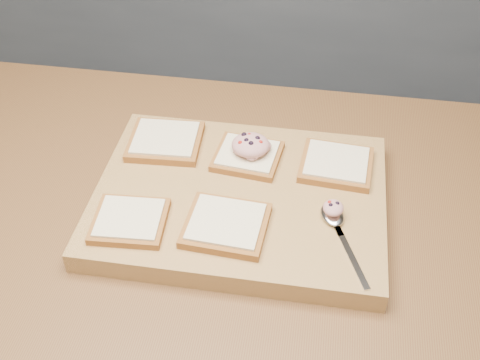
% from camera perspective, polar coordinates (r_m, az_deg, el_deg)
% --- Properties ---
extents(back_counter, '(3.60, 0.62, 0.94)m').
position_cam_1_polar(back_counter, '(2.39, 8.67, 13.34)').
color(back_counter, slate).
rests_on(back_counter, ground).
extents(cutting_board, '(0.47, 0.36, 0.04)m').
position_cam_1_polar(cutting_board, '(0.99, 0.00, -1.83)').
color(cutting_board, tan).
rests_on(cutting_board, island_counter).
extents(bread_far_left, '(0.13, 0.12, 0.02)m').
position_cam_1_polar(bread_far_left, '(1.07, -7.09, 3.72)').
color(bread_far_left, '#915F25').
rests_on(bread_far_left, cutting_board).
extents(bread_far_center, '(0.12, 0.11, 0.02)m').
position_cam_1_polar(bread_far_center, '(1.03, 0.72, 2.32)').
color(bread_far_center, '#915F25').
rests_on(bread_far_center, cutting_board).
extents(bread_far_right, '(0.13, 0.12, 0.02)m').
position_cam_1_polar(bread_far_right, '(1.02, 9.12, 1.50)').
color(bread_far_right, '#915F25').
rests_on(bread_far_right, cutting_board).
extents(bread_near_left, '(0.12, 0.11, 0.02)m').
position_cam_1_polar(bread_near_left, '(0.93, -10.41, -3.79)').
color(bread_near_left, '#915F25').
rests_on(bread_near_left, cutting_board).
extents(bread_near_center, '(0.13, 0.12, 0.02)m').
position_cam_1_polar(bread_near_center, '(0.91, -1.34, -4.26)').
color(bread_near_center, '#915F25').
rests_on(bread_near_center, cutting_board).
extents(tuna_salad_dollop, '(0.06, 0.06, 0.03)m').
position_cam_1_polar(tuna_salad_dollop, '(1.02, 1.01, 3.36)').
color(tuna_salad_dollop, '#D9938B').
rests_on(tuna_salad_dollop, bread_far_center).
extents(spoon, '(0.08, 0.17, 0.01)m').
position_cam_1_polar(spoon, '(0.93, 8.99, -3.82)').
color(spoon, silver).
rests_on(spoon, cutting_board).
extents(spoon_salad, '(0.03, 0.04, 0.02)m').
position_cam_1_polar(spoon_salad, '(0.93, 8.83, -2.61)').
color(spoon_salad, '#D9938B').
rests_on(spoon_salad, spoon).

